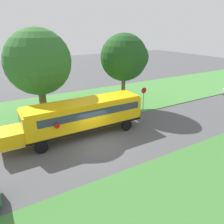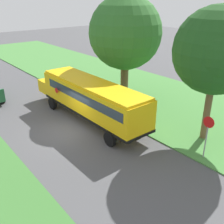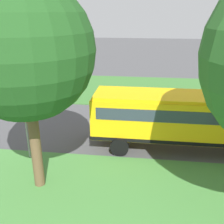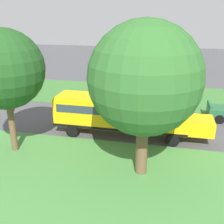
{
  "view_description": "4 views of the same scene",
  "coord_description": "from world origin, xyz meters",
  "px_view_note": "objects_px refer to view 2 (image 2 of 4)",
  "views": [
    {
      "loc": [
        14.17,
        -7.17,
        9.07
      ],
      "look_at": [
        -2.61,
        2.76,
        1.5
      ],
      "focal_mm": 35.0,
      "sensor_mm": 36.0,
      "label": 1
    },
    {
      "loc": [
        8.0,
        14.95,
        8.92
      ],
      "look_at": [
        -2.08,
        2.58,
        1.82
      ],
      "focal_mm": 42.0,
      "sensor_mm": 36.0,
      "label": 2
    },
    {
      "loc": [
        -15.98,
        2.33,
        7.31
      ],
      "look_at": [
        -1.04,
        4.22,
        1.45
      ],
      "focal_mm": 42.0,
      "sensor_mm": 36.0,
      "label": 3
    },
    {
      "loc": [
        -21.75,
        -3.69,
        9.27
      ],
      "look_at": [
        -2.35,
        0.51,
        1.87
      ],
      "focal_mm": 42.0,
      "sensor_mm": 36.0,
      "label": 4
    }
  ],
  "objects_px": {
    "oak_tree_beside_bus": "(123,33)",
    "oak_tree_roadside_mid": "(218,52)",
    "school_bus": "(90,97)",
    "stop_sign": "(207,133)"
  },
  "relations": [
    {
      "from": "oak_tree_roadside_mid",
      "to": "school_bus",
      "type": "bearing_deg",
      "value": -60.7
    },
    {
      "from": "oak_tree_beside_bus",
      "to": "stop_sign",
      "type": "xyz_separation_m",
      "value": [
        2.92,
        10.73,
        -4.24
      ]
    },
    {
      "from": "oak_tree_beside_bus",
      "to": "school_bus",
      "type": "bearing_deg",
      "value": 22.53
    },
    {
      "from": "school_bus",
      "to": "oak_tree_beside_bus",
      "type": "height_order",
      "value": "oak_tree_beside_bus"
    },
    {
      "from": "school_bus",
      "to": "stop_sign",
      "type": "relative_size",
      "value": 4.53
    },
    {
      "from": "school_bus",
      "to": "oak_tree_roadside_mid",
      "type": "height_order",
      "value": "oak_tree_roadside_mid"
    },
    {
      "from": "oak_tree_beside_bus",
      "to": "oak_tree_roadside_mid",
      "type": "relative_size",
      "value": 1.07
    },
    {
      "from": "oak_tree_beside_bus",
      "to": "stop_sign",
      "type": "distance_m",
      "value": 11.9
    },
    {
      "from": "oak_tree_beside_bus",
      "to": "oak_tree_roadside_mid",
      "type": "height_order",
      "value": "oak_tree_beside_bus"
    },
    {
      "from": "school_bus",
      "to": "stop_sign",
      "type": "bearing_deg",
      "value": 104.18
    }
  ]
}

